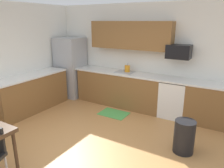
# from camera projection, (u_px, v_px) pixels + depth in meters

# --- Properties ---
(ground_plane) EXTENTS (12.00, 12.00, 0.00)m
(ground_plane) POSITION_uv_depth(u_px,v_px,m) (84.00, 150.00, 3.88)
(ground_plane) COLOR #B77F47
(wall_back) EXTENTS (5.80, 0.10, 2.70)m
(wall_back) POSITION_uv_depth(u_px,v_px,m) (144.00, 56.00, 5.68)
(wall_back) COLOR silver
(wall_back) RESTS_ON ground
(cabinet_run_back) EXTENTS (2.42, 0.60, 0.90)m
(cabinet_run_back) POSITION_uv_depth(u_px,v_px,m) (119.00, 89.00, 5.91)
(cabinet_run_back) COLOR brown
(cabinet_run_back) RESTS_ON ground
(cabinet_run_back_right) EXTENTS (1.13, 0.60, 0.90)m
(cabinet_run_back_right) POSITION_uv_depth(u_px,v_px,m) (213.00, 105.00, 4.75)
(cabinet_run_back_right) COLOR brown
(cabinet_run_back_right) RESTS_ON ground
(cabinet_run_left) EXTENTS (0.60, 2.00, 0.90)m
(cabinet_run_left) POSITION_uv_depth(u_px,v_px,m) (32.00, 93.00, 5.53)
(cabinet_run_left) COLOR brown
(cabinet_run_left) RESTS_ON ground
(countertop_back) EXTENTS (4.80, 0.64, 0.04)m
(countertop_back) POSITION_uv_depth(u_px,v_px,m) (138.00, 75.00, 5.52)
(countertop_back) COLOR silver
(countertop_back) RESTS_ON cabinet_run_back
(countertop_left) EXTENTS (0.64, 2.00, 0.04)m
(countertop_left) POSITION_uv_depth(u_px,v_px,m) (30.00, 76.00, 5.40)
(countertop_left) COLOR silver
(countertop_left) RESTS_ON cabinet_run_left
(upper_cabinets_back) EXTENTS (2.20, 0.34, 0.70)m
(upper_cabinets_back) POSITION_uv_depth(u_px,v_px,m) (130.00, 35.00, 5.49)
(upper_cabinets_back) COLOR brown
(refrigerator) EXTENTS (0.76, 0.70, 1.78)m
(refrigerator) POSITION_uv_depth(u_px,v_px,m) (71.00, 67.00, 6.52)
(refrigerator) COLOR #9EA0A5
(refrigerator) RESTS_ON ground
(oven_range) EXTENTS (0.60, 0.60, 0.91)m
(oven_range) POSITION_uv_depth(u_px,v_px,m) (174.00, 98.00, 5.17)
(oven_range) COLOR white
(oven_range) RESTS_ON ground
(microwave) EXTENTS (0.54, 0.36, 0.32)m
(microwave) POSITION_uv_depth(u_px,v_px,m) (179.00, 52.00, 4.94)
(microwave) COLOR black
(sink_basin) EXTENTS (0.48, 0.40, 0.14)m
(sink_basin) POSITION_uv_depth(u_px,v_px,m) (125.00, 74.00, 5.71)
(sink_basin) COLOR #A5A8AD
(sink_basin) RESTS_ON countertop_back
(sink_faucet) EXTENTS (0.02, 0.02, 0.24)m
(sink_faucet) POSITION_uv_depth(u_px,v_px,m) (128.00, 67.00, 5.81)
(sink_faucet) COLOR #B2B5BA
(sink_faucet) RESTS_ON countertop_back
(trash_bin) EXTENTS (0.36, 0.36, 0.60)m
(trash_bin) POSITION_uv_depth(u_px,v_px,m) (184.00, 137.00, 3.76)
(trash_bin) COLOR black
(trash_bin) RESTS_ON ground
(floor_mat) EXTENTS (0.70, 0.50, 0.01)m
(floor_mat) POSITION_uv_depth(u_px,v_px,m) (114.00, 114.00, 5.40)
(floor_mat) COLOR #4CA54C
(floor_mat) RESTS_ON ground
(kettle) EXTENTS (0.14, 0.14, 0.20)m
(kettle) POSITION_uv_depth(u_px,v_px,m) (127.00, 69.00, 5.69)
(kettle) COLOR orange
(kettle) RESTS_ON countertop_back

